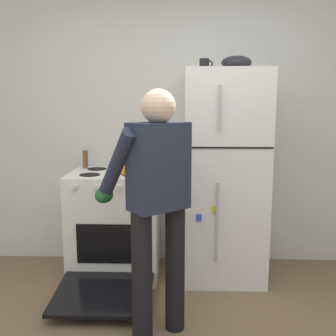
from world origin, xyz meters
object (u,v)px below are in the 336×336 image
(stove_range, at_px, (115,225))
(coffee_mug, at_px, (205,64))
(red_pot, at_px, (132,166))
(mixing_bowl, at_px, (236,63))
(refrigerator, at_px, (224,176))
(pepper_mill, at_px, (85,159))
(person_cook, at_px, (156,194))

(stove_range, distance_m, coffee_mug, 1.58)
(red_pot, relative_size, mixing_bowl, 1.37)
(refrigerator, height_order, coffee_mug, coffee_mug)
(red_pot, height_order, coffee_mug, coffee_mug)
(refrigerator, height_order, red_pot, refrigerator)
(refrigerator, bearing_deg, stove_range, -178.93)
(refrigerator, xyz_separation_m, pepper_mill, (-1.25, 0.20, 0.11))
(red_pot, bearing_deg, stove_range, 168.69)
(refrigerator, relative_size, person_cook, 1.11)
(refrigerator, distance_m, red_pot, 0.79)
(refrigerator, relative_size, stove_range, 1.45)
(red_pot, distance_m, coffee_mug, 1.05)
(refrigerator, bearing_deg, coffee_mug, 164.17)
(stove_range, relative_size, person_cook, 0.77)
(person_cook, bearing_deg, coffee_mug, 70.23)
(refrigerator, height_order, pepper_mill, refrigerator)
(person_cook, bearing_deg, refrigerator, 60.33)
(stove_range, height_order, mixing_bowl, mixing_bowl)
(stove_range, height_order, pepper_mill, pepper_mill)
(stove_range, bearing_deg, mixing_bowl, 1.00)
(stove_range, bearing_deg, red_pot, -11.31)
(person_cook, xyz_separation_m, coffee_mug, (0.35, 0.98, 0.88))
(coffee_mug, distance_m, pepper_mill, 1.36)
(refrigerator, xyz_separation_m, person_cook, (-0.53, -0.93, 0.06))
(pepper_mill, xyz_separation_m, mixing_bowl, (1.33, -0.20, 0.83))
(person_cook, bearing_deg, stove_range, 114.62)
(refrigerator, bearing_deg, pepper_mill, 170.88)
(pepper_mill, bearing_deg, coffee_mug, -7.98)
(stove_range, bearing_deg, pepper_mill, 144.00)
(person_cook, bearing_deg, red_pot, 106.34)
(stove_range, xyz_separation_m, pepper_mill, (-0.30, 0.22, 0.55))
(mixing_bowl, bearing_deg, pepper_mill, 171.43)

